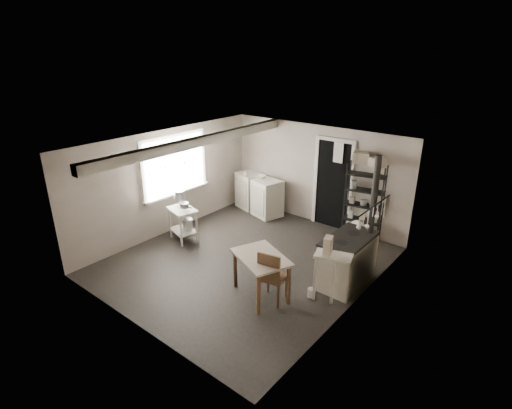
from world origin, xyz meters
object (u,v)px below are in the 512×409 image
Objects in this scene: work_table at (261,275)px; prep_table at (183,223)px; stove at (347,261)px; flour_sack at (357,232)px; base_cabinets at (259,194)px; chair at (273,275)px; stockpot at (179,196)px; shelf_rack at (364,198)px.

prep_table is at bearing 167.60° from work_table.
prep_table is 0.64× the size of stove.
flour_sack is at bearing 37.64° from prep_table.
chair reaches higher than base_cabinets.
prep_table is at bearing -29.26° from stockpot.
prep_table is 0.57m from stockpot.
stove is 1.16× the size of work_table.
prep_table is 2.63m from work_table.
base_cabinets is at bearing 79.30° from stockpot.
flour_sack is (3.11, 2.17, -0.70)m from stockpot.
shelf_rack is at bearing 39.83° from prep_table.
base_cabinets is at bearing 172.50° from shelf_rack.
shelf_rack is (2.70, 0.17, 0.49)m from base_cabinets.
work_table is (-0.93, -1.24, -0.06)m from stove.
work_table is (-0.37, -3.02, -0.57)m from shelf_rack.
flour_sack is (2.70, -0.02, -0.22)m from base_cabinets.
work_table reaches higher than flour_sack.
stockpot is at bearing -145.10° from flour_sack.
stove is at bearing 53.04° from work_table.
stove is at bearing 8.93° from stockpot.
shelf_rack reaches higher than work_table.
chair is (2.99, -0.64, -0.45)m from stockpot.
chair is (-0.13, -3.00, -0.46)m from shelf_rack.
flour_sack is at bearing 14.45° from base_cabinets.
work_table is (2.33, -2.85, -0.08)m from base_cabinets.
flour_sack is (-0.00, -0.19, -0.71)m from shelf_rack.
stockpot is at bearing 155.96° from chair.
prep_table is 1.46× the size of flour_sack.
chair is 2.83m from flour_sack.
base_cabinets is 3.64m from stove.
shelf_rack is 3.40× the size of flour_sack.
base_cabinets is at bearing 153.80° from stove.
stockpot reaches higher than flour_sack.
work_table is 2.86m from flour_sack.
chair reaches higher than flour_sack.
stove reaches higher than prep_table.
shelf_rack is at bearing 89.19° from flour_sack.
stockpot reaches higher than prep_table.
work_table is at bearing -13.56° from stockpot.
base_cabinets is 1.42× the size of work_table.
chair is at bearing -11.03° from prep_table.
shelf_rack reaches higher than prep_table.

